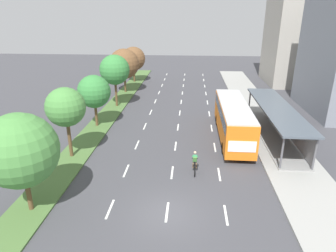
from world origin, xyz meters
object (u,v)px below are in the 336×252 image
at_px(median_tree_fourth, 115,70).
at_px(median_tree_farthest, 134,59).
at_px(median_tree_second, 66,107).
at_px(median_tree_fifth, 124,64).
at_px(median_tree_nearest, 20,151).
at_px(bus_shelter, 278,119).
at_px(bus, 233,117).
at_px(cyclist, 195,163).
at_px(median_tree_third, 94,92).

bearing_deg(median_tree_fourth, median_tree_farthest, 91.47).
relative_size(median_tree_second, median_tree_fifth, 0.91).
xyz_separation_m(median_tree_nearest, median_tree_fourth, (0.08, 21.31, 0.67)).
distance_m(bus_shelter, median_tree_farthest, 29.10).
distance_m(bus, median_tree_fourth, 16.34).
bearing_deg(median_tree_fourth, cyclist, -58.56).
bearing_deg(median_tree_farthest, median_tree_second, -89.99).
height_order(bus, median_tree_fifth, median_tree_fifth).
relative_size(median_tree_second, median_tree_third, 1.09).
xyz_separation_m(median_tree_fourth, median_tree_fifth, (-0.40, 7.10, -0.40)).
bearing_deg(median_tree_fourth, median_tree_nearest, -90.22).
xyz_separation_m(median_tree_third, median_tree_farthest, (0.03, 21.31, 0.24)).
xyz_separation_m(median_tree_fourth, median_tree_farthest, (-0.36, 14.21, -0.68)).
bearing_deg(median_tree_second, bus, 20.62).
distance_m(cyclist, median_tree_second, 10.87).
distance_m(bus_shelter, median_tree_fourth, 19.81).
height_order(median_tree_nearest, median_tree_fourth, median_tree_fourth).
relative_size(cyclist, median_tree_third, 0.34).
distance_m(cyclist, median_tree_fourth, 19.14).
relative_size(median_tree_nearest, median_tree_fifth, 0.95).
distance_m(bus_shelter, cyclist, 10.87).
relative_size(cyclist, median_tree_nearest, 0.30).
bearing_deg(median_tree_second, median_tree_fourth, 88.55).
bearing_deg(median_tree_fifth, cyclist, -66.21).
xyz_separation_m(bus_shelter, cyclist, (-7.87, -7.43, -1.07)).
relative_size(bus_shelter, median_tree_fourth, 2.24).
bearing_deg(median_tree_fifth, bus_shelter, -40.96).
bearing_deg(cyclist, bus, 62.69).
height_order(bus, median_tree_third, median_tree_third).
height_order(median_tree_nearest, median_tree_third, median_tree_nearest).
bearing_deg(median_tree_nearest, median_tree_fifth, 90.65).
bearing_deg(median_tree_fifth, median_tree_fourth, -86.74).
height_order(median_tree_fourth, median_tree_farthest, median_tree_fourth).
xyz_separation_m(bus, median_tree_nearest, (-13.44, -12.26, 1.94)).
height_order(median_tree_fourth, median_tree_fifth, median_tree_fourth).
bearing_deg(median_tree_farthest, median_tree_fourth, -88.53).
xyz_separation_m(bus_shelter, median_tree_fourth, (-17.64, 8.56, 2.81)).
xyz_separation_m(cyclist, median_tree_nearest, (-9.85, -5.32, 3.21)).
height_order(cyclist, median_tree_fifth, median_tree_fifth).
bearing_deg(median_tree_fifth, bus, -49.56).
bearing_deg(median_tree_third, median_tree_farthest, 89.91).
relative_size(median_tree_fifth, median_tree_farthest, 1.08).
bearing_deg(bus, median_tree_fifth, 130.44).
bearing_deg(cyclist, median_tree_second, 170.02).
height_order(median_tree_second, median_tree_fourth, median_tree_fourth).
distance_m(median_tree_second, median_tree_fifth, 21.31).
xyz_separation_m(bus_shelter, median_tree_fifth, (-18.04, 15.67, 2.40)).
height_order(bus, median_tree_fourth, median_tree_fourth).
bearing_deg(median_tree_nearest, bus_shelter, 35.73).
distance_m(median_tree_third, median_tree_farthest, 21.31).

